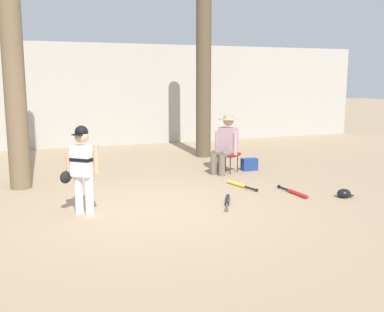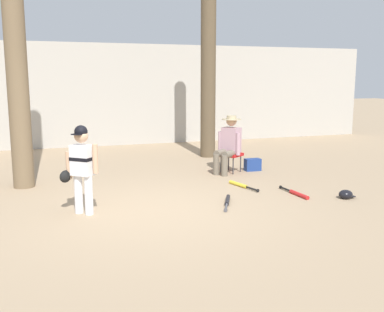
# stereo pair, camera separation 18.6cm
# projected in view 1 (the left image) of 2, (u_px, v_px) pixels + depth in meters

# --- Properties ---
(ground_plane) EXTENTS (60.00, 60.00, 0.00)m
(ground_plane) POSITION_uv_depth(u_px,v_px,m) (153.00, 210.00, 6.76)
(ground_plane) COLOR #9E8466
(concrete_back_wall) EXTENTS (18.00, 0.36, 2.95)m
(concrete_back_wall) POSITION_uv_depth(u_px,v_px,m) (87.00, 95.00, 12.96)
(concrete_back_wall) COLOR #ADA89E
(concrete_back_wall) RESTS_ON ground
(tree_near_player) EXTENTS (0.60, 0.60, 6.27)m
(tree_near_player) POSITION_uv_depth(u_px,v_px,m) (11.00, 28.00, 7.66)
(tree_near_player) COLOR brown
(tree_near_player) RESTS_ON ground
(tree_behind_spectator) EXTENTS (0.52, 0.52, 4.82)m
(tree_behind_spectator) POSITION_uv_depth(u_px,v_px,m) (204.00, 70.00, 11.06)
(tree_behind_spectator) COLOR brown
(tree_behind_spectator) RESTS_ON ground
(young_ballplayer) EXTENTS (0.58, 0.43, 1.31)m
(young_ballplayer) POSITION_uv_depth(u_px,v_px,m) (82.00, 164.00, 6.43)
(young_ballplayer) COLOR white
(young_ballplayer) RESTS_ON ground
(folding_stool) EXTENTS (0.56, 0.56, 0.41)m
(folding_stool) POSITION_uv_depth(u_px,v_px,m) (228.00, 155.00, 9.47)
(folding_stool) COLOR red
(folding_stool) RESTS_ON ground
(seated_spectator) EXTENTS (0.65, 0.59, 1.20)m
(seated_spectator) POSITION_uv_depth(u_px,v_px,m) (226.00, 143.00, 9.35)
(seated_spectator) COLOR #6B6051
(seated_spectator) RESTS_ON ground
(handbag_beside_stool) EXTENTS (0.35, 0.19, 0.26)m
(handbag_beside_stool) POSITION_uv_depth(u_px,v_px,m) (249.00, 164.00, 9.68)
(handbag_beside_stool) COLOR navy
(handbag_beside_stool) RESTS_ON ground
(bat_black_composite) EXTENTS (0.41, 0.75, 0.07)m
(bat_black_composite) POSITION_uv_depth(u_px,v_px,m) (227.00, 201.00, 7.16)
(bat_black_composite) COLOR black
(bat_black_composite) RESTS_ON ground
(bat_yellow_trainer) EXTENTS (0.25, 0.80, 0.07)m
(bat_yellow_trainer) POSITION_uv_depth(u_px,v_px,m) (239.00, 185.00, 8.26)
(bat_yellow_trainer) COLOR yellow
(bat_yellow_trainer) RESTS_ON ground
(bat_red_barrel) EXTENTS (0.10, 0.82, 0.07)m
(bat_red_barrel) POSITION_uv_depth(u_px,v_px,m) (296.00, 193.00, 7.66)
(bat_red_barrel) COLOR red
(bat_red_barrel) RESTS_ON ground
(batting_helmet_black) EXTENTS (0.27, 0.21, 0.16)m
(batting_helmet_black) POSITION_uv_depth(u_px,v_px,m) (344.00, 194.00, 7.48)
(batting_helmet_black) COLOR black
(batting_helmet_black) RESTS_ON ground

